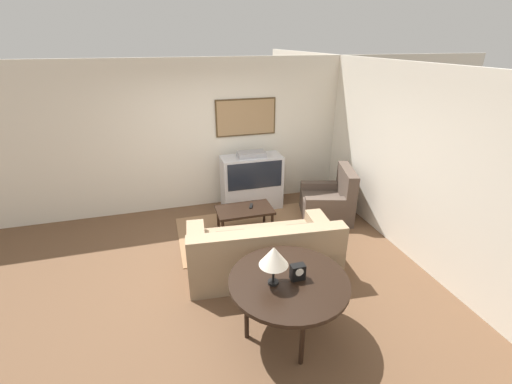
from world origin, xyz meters
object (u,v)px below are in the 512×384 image
Objects in this scene: armchair at (329,202)px; tv at (252,182)px; console_table at (289,284)px; couch at (263,252)px; coffee_table at (245,211)px; table_lamp at (274,257)px; mantel_clock at (298,272)px.

tv is at bearing -104.73° from armchair.
armchair is 0.86× the size of console_table.
couch is 2.30× the size of coffee_table.
table_lamp is at bearing 83.11° from couch.
couch is at bearing 86.26° from console_table.
coffee_table is 2.26m from mantel_clock.
armchair is at bearing 55.69° from mantel_clock.
table_lamp is at bearing -96.81° from coffee_table.
mantel_clock is at bearing 95.92° from couch.
table_lamp is (-1.86, -2.34, 0.76)m from armchair.
table_lamp is 0.35m from mantel_clock.
couch is at bearing -36.67° from armchair.
console_table is (-0.07, -1.14, 0.37)m from couch.
armchair reaches higher than console_table.
tv reaches higher than couch.
table_lamp reaches higher than couch.
console_table is 7.38× the size of mantel_clock.
table_lamp is (-0.17, -0.01, 0.38)m from console_table.
console_table is (-1.68, -2.33, 0.37)m from armchair.
console_table is at bearing 2.62° from table_lamp.
mantel_clock is (0.09, -0.01, 0.15)m from console_table.
tv is 2.00m from couch.
coffee_table is 2.12× the size of table_lamp.
coffee_table is at bearing -69.01° from armchair.
tv is at bearing 81.71° from console_table.
console_table is (-0.09, -2.22, 0.28)m from coffee_table.
tv reaches higher than console_table.
armchair reaches higher than mantel_clock.
tv is 1.47m from armchair.
armchair is at bearing 51.54° from table_lamp.
armchair reaches higher than coffee_table.
couch is at bearing 77.80° from table_lamp.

